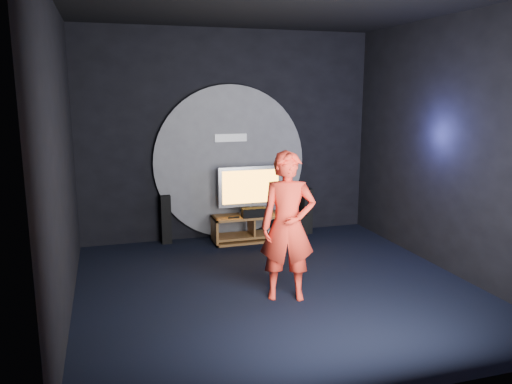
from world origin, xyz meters
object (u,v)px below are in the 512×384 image
(tv, at_px, (250,188))
(tower_speaker_right, at_px, (307,211))
(media_console, at_px, (252,230))
(subwoofer, at_px, (296,224))
(tower_speaker_left, at_px, (166,219))
(player, at_px, (288,226))

(tv, distance_m, tower_speaker_right, 1.18)
(media_console, relative_size, subwoofer, 3.55)
(tv, distance_m, tower_speaker_left, 1.49)
(tower_speaker_right, height_order, player, player)
(tv, bearing_deg, player, -95.74)
(media_console, bearing_deg, player, -96.08)
(tower_speaker_right, relative_size, subwoofer, 2.19)
(tower_speaker_left, bearing_deg, tower_speaker_right, -3.16)
(tv, xyz_separation_m, subwoofer, (0.85, 0.06, -0.71))
(media_console, distance_m, tower_speaker_left, 1.44)
(media_console, xyz_separation_m, subwoofer, (0.84, 0.13, -0.01))
(tower_speaker_left, distance_m, subwoofer, 2.26)
(tower_speaker_left, distance_m, tower_speaker_right, 2.46)
(media_console, xyz_separation_m, player, (-0.25, -2.39, 0.71))
(subwoofer, relative_size, player, 0.20)
(tower_speaker_right, distance_m, subwoofer, 0.31)
(media_console, relative_size, tower_speaker_right, 1.62)
(tower_speaker_right, height_order, subwoofer, tower_speaker_right)
(tower_speaker_left, bearing_deg, media_console, -12.12)
(subwoofer, distance_m, player, 2.84)
(tower_speaker_left, height_order, player, player)
(subwoofer, xyz_separation_m, player, (-1.10, -2.52, 0.72))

